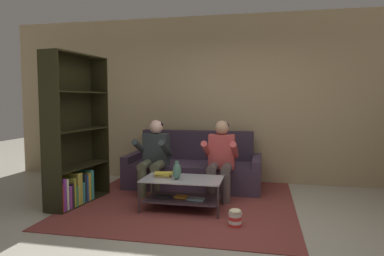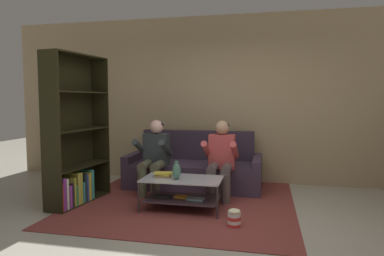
{
  "view_description": "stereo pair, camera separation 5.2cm",
  "coord_description": "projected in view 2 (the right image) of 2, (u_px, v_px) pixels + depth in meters",
  "views": [
    {
      "loc": [
        0.51,
        -3.59,
        1.44
      ],
      "look_at": [
        -0.48,
        1.12,
        1.04
      ],
      "focal_mm": 32.0,
      "sensor_mm": 36.0,
      "label": 1
    },
    {
      "loc": [
        0.56,
        -3.58,
        1.44
      ],
      "look_at": [
        -0.48,
        1.12,
        1.04
      ],
      "focal_mm": 32.0,
      "sensor_mm": 36.0,
      "label": 2
    }
  ],
  "objects": [
    {
      "name": "back_partition",
      "position": [
        235.0,
        99.0,
        5.99
      ],
      "size": [
        8.4,
        0.12,
        2.9
      ],
      "primitive_type": "cube",
      "color": "tan",
      "rests_on": "ground"
    },
    {
      "name": "person_seated_right",
      "position": [
        221.0,
        156.0,
        5.01
      ],
      "size": [
        0.5,
        0.58,
        1.13
      ],
      "color": "#584A46",
      "rests_on": "ground"
    },
    {
      "name": "vase",
      "position": [
        177.0,
        171.0,
        4.39
      ],
      "size": [
        0.11,
        0.11,
        0.24
      ],
      "color": "#436F5C",
      "rests_on": "coffee_table"
    },
    {
      "name": "area_rug",
      "position": [
        187.0,
        199.0,
        4.97
      ],
      "size": [
        3.0,
        3.14,
        0.01
      ],
      "color": "brown",
      "rests_on": "ground"
    },
    {
      "name": "person_seated_left",
      "position": [
        154.0,
        154.0,
        5.23
      ],
      "size": [
        0.5,
        0.58,
        1.13
      ],
      "color": "#555740",
      "rests_on": "ground"
    },
    {
      "name": "couch",
      "position": [
        194.0,
        169.0,
        5.67
      ],
      "size": [
        2.18,
        0.88,
        0.91
      ],
      "color": "#3E2E41",
      "rests_on": "ground"
    },
    {
      "name": "coffee_table",
      "position": [
        182.0,
        189.0,
        4.47
      ],
      "size": [
        1.03,
        0.57,
        0.42
      ],
      "color": "#B3B4B9",
      "rests_on": "ground"
    },
    {
      "name": "book_stack",
      "position": [
        163.0,
        175.0,
        4.54
      ],
      "size": [
        0.26,
        0.2,
        0.06
      ],
      "color": "olive",
      "rests_on": "coffee_table"
    },
    {
      "name": "popcorn_tub",
      "position": [
        234.0,
        218.0,
        3.88
      ],
      "size": [
        0.15,
        0.15,
        0.21
      ],
      "color": "red",
      "rests_on": "ground"
    },
    {
      "name": "bookshelf",
      "position": [
        73.0,
        150.0,
        4.73
      ],
      "size": [
        0.44,
        1.1,
        2.06
      ],
      "color": "black",
      "rests_on": "ground"
    },
    {
      "name": "ground",
      "position": [
        213.0,
        233.0,
        3.72
      ],
      "size": [
        16.8,
        16.8,
        0.0
      ],
      "primitive_type": "plane",
      "color": "#ACA896"
    }
  ]
}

